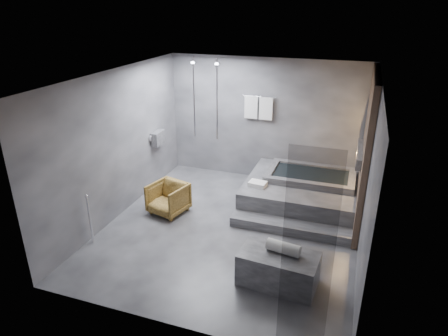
% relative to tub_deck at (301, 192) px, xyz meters
% --- Properties ---
extents(room, '(5.00, 5.04, 2.82)m').
position_rel_tub_deck_xyz_m(room, '(-0.65, -1.21, 1.48)').
color(room, '#303032').
rests_on(room, ground).
extents(tub_deck, '(2.20, 2.00, 0.50)m').
position_rel_tub_deck_xyz_m(tub_deck, '(0.00, 0.00, 0.00)').
color(tub_deck, '#353538').
rests_on(tub_deck, ground).
extents(tub_step, '(2.20, 0.36, 0.18)m').
position_rel_tub_deck_xyz_m(tub_step, '(0.00, -1.18, -0.16)').
color(tub_step, '#353538').
rests_on(tub_step, ground).
extents(concrete_bench, '(1.19, 0.72, 0.51)m').
position_rel_tub_deck_xyz_m(concrete_bench, '(0.09, -2.67, 0.01)').
color(concrete_bench, '#363639').
rests_on(concrete_bench, ground).
extents(driftwood_chair, '(0.81, 0.83, 0.62)m').
position_rel_tub_deck_xyz_m(driftwood_chair, '(-2.42, -1.24, 0.06)').
color(driftwood_chair, '#4C3513').
rests_on(driftwood_chair, ground).
extents(rolled_towel, '(0.52, 0.25, 0.18)m').
position_rel_tub_deck_xyz_m(rolled_towel, '(0.14, -2.62, 0.35)').
color(rolled_towel, silver).
rests_on(rolled_towel, concrete_bench).
extents(deck_towel, '(0.36, 0.28, 0.09)m').
position_rel_tub_deck_xyz_m(deck_towel, '(-0.80, -0.50, 0.29)').
color(deck_towel, white).
rests_on(deck_towel, tub_deck).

